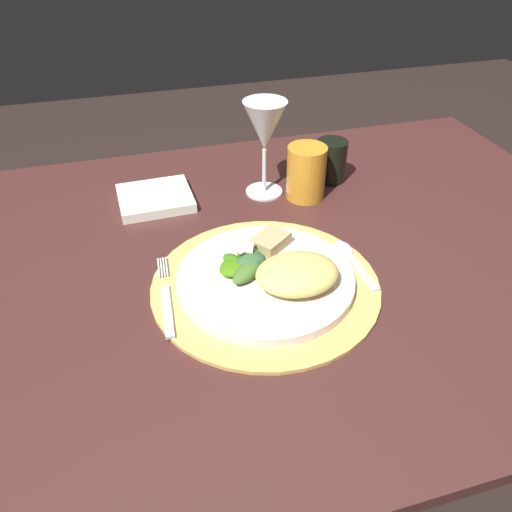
{
  "coord_description": "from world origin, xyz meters",
  "views": [
    {
      "loc": [
        -0.21,
        -0.62,
        1.22
      ],
      "look_at": [
        -0.04,
        -0.03,
        0.75
      ],
      "focal_mm": 35.58,
      "sensor_mm": 36.0,
      "label": 1
    }
  ],
  "objects_px": {
    "dinner_plate": "(265,279)",
    "spoon": "(349,256)",
    "fork": "(166,299)",
    "dining_table": "(271,339)",
    "amber_tumbler": "(306,173)",
    "dark_tumbler": "(331,161)",
    "wine_glass": "(265,129)",
    "napkin": "(155,198)"
  },
  "relations": [
    {
      "from": "spoon",
      "to": "fork",
      "type": "bearing_deg",
      "value": -175.42
    },
    {
      "from": "spoon",
      "to": "dark_tumbler",
      "type": "height_order",
      "value": "dark_tumbler"
    },
    {
      "from": "napkin",
      "to": "amber_tumbler",
      "type": "xyz_separation_m",
      "value": [
        0.27,
        -0.05,
        0.04
      ]
    },
    {
      "from": "wine_glass",
      "to": "dark_tumbler",
      "type": "distance_m",
      "value": 0.17
    },
    {
      "from": "dining_table",
      "to": "wine_glass",
      "type": "xyz_separation_m",
      "value": [
        0.04,
        0.19,
        0.33
      ]
    },
    {
      "from": "dining_table",
      "to": "spoon",
      "type": "bearing_deg",
      "value": -24.84
    },
    {
      "from": "napkin",
      "to": "fork",
      "type": "bearing_deg",
      "value": -93.95
    },
    {
      "from": "spoon",
      "to": "amber_tumbler",
      "type": "xyz_separation_m",
      "value": [
        0.0,
        0.21,
        0.04
      ]
    },
    {
      "from": "fork",
      "to": "spoon",
      "type": "relative_size",
      "value": 1.32
    },
    {
      "from": "dining_table",
      "to": "spoon",
      "type": "distance_m",
      "value": 0.24
    },
    {
      "from": "fork",
      "to": "dark_tumbler",
      "type": "distance_m",
      "value": 0.46
    },
    {
      "from": "fork",
      "to": "spoon",
      "type": "height_order",
      "value": "spoon"
    },
    {
      "from": "napkin",
      "to": "wine_glass",
      "type": "distance_m",
      "value": 0.24
    },
    {
      "from": "wine_glass",
      "to": "spoon",
      "type": "bearing_deg",
      "value": -74.69
    },
    {
      "from": "dinner_plate",
      "to": "spoon",
      "type": "relative_size",
      "value": 1.99
    },
    {
      "from": "dining_table",
      "to": "dark_tumbler",
      "type": "relative_size",
      "value": 14.87
    },
    {
      "from": "dinner_plate",
      "to": "napkin",
      "type": "distance_m",
      "value": 0.31
    },
    {
      "from": "napkin",
      "to": "wine_glass",
      "type": "bearing_deg",
      "value": -5.48
    },
    {
      "from": "wine_glass",
      "to": "napkin",
      "type": "bearing_deg",
      "value": 174.52
    },
    {
      "from": "dinner_plate",
      "to": "amber_tumbler",
      "type": "bearing_deg",
      "value": 57.47
    },
    {
      "from": "dinner_plate",
      "to": "spoon",
      "type": "height_order",
      "value": "dinner_plate"
    },
    {
      "from": "napkin",
      "to": "dining_table",
      "type": "bearing_deg",
      "value": -52.45
    },
    {
      "from": "amber_tumbler",
      "to": "dining_table",
      "type": "bearing_deg",
      "value": -125.45
    },
    {
      "from": "dining_table",
      "to": "amber_tumbler",
      "type": "distance_m",
      "value": 0.31
    },
    {
      "from": "dinner_plate",
      "to": "dining_table",
      "type": "bearing_deg",
      "value": 64.15
    },
    {
      "from": "spoon",
      "to": "wine_glass",
      "type": "xyz_separation_m",
      "value": [
        -0.07,
        0.24,
        0.12
      ]
    },
    {
      "from": "dark_tumbler",
      "to": "wine_glass",
      "type": "bearing_deg",
      "value": -174.48
    },
    {
      "from": "dining_table",
      "to": "dinner_plate",
      "type": "height_order",
      "value": "dinner_plate"
    },
    {
      "from": "fork",
      "to": "napkin",
      "type": "bearing_deg",
      "value": 86.05
    },
    {
      "from": "spoon",
      "to": "amber_tumbler",
      "type": "height_order",
      "value": "amber_tumbler"
    },
    {
      "from": "dark_tumbler",
      "to": "fork",
      "type": "bearing_deg",
      "value": -142.59
    },
    {
      "from": "dinner_plate",
      "to": "spoon",
      "type": "bearing_deg",
      "value": 10.06
    },
    {
      "from": "dinner_plate",
      "to": "dark_tumbler",
      "type": "xyz_separation_m",
      "value": [
        0.22,
        0.28,
        0.03
      ]
    },
    {
      "from": "spoon",
      "to": "dark_tumbler",
      "type": "distance_m",
      "value": 0.27
    },
    {
      "from": "amber_tumbler",
      "to": "dark_tumbler",
      "type": "xyz_separation_m",
      "value": [
        0.07,
        0.05,
        -0.01
      ]
    },
    {
      "from": "dining_table",
      "to": "napkin",
      "type": "height_order",
      "value": "napkin"
    },
    {
      "from": "spoon",
      "to": "napkin",
      "type": "distance_m",
      "value": 0.38
    },
    {
      "from": "fork",
      "to": "dark_tumbler",
      "type": "height_order",
      "value": "dark_tumbler"
    },
    {
      "from": "napkin",
      "to": "spoon",
      "type": "bearing_deg",
      "value": -44.01
    },
    {
      "from": "amber_tumbler",
      "to": "fork",
      "type": "bearing_deg",
      "value": -141.94
    },
    {
      "from": "fork",
      "to": "dark_tumbler",
      "type": "bearing_deg",
      "value": 37.41
    },
    {
      "from": "dining_table",
      "to": "wine_glass",
      "type": "height_order",
      "value": "wine_glass"
    }
  ]
}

